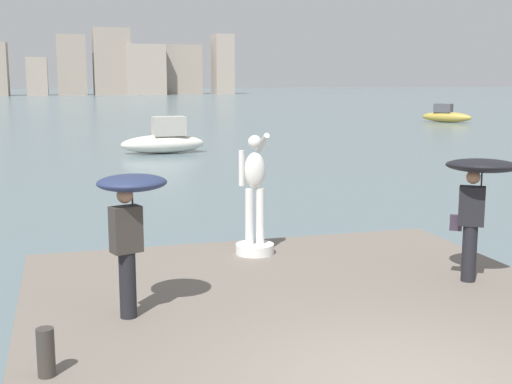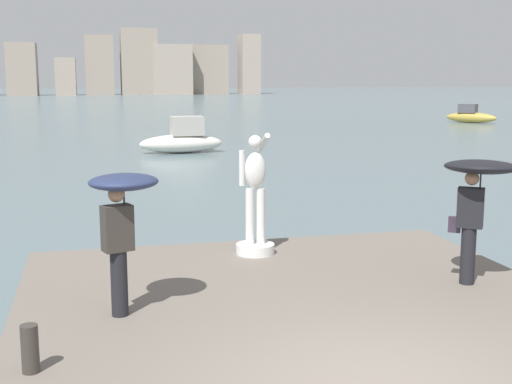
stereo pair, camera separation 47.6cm
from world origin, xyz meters
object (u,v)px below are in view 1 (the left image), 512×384
Objects in this scene: mooring_bollard at (46,352)px; boat_mid at (446,115)px; statue_white_figure at (255,207)px; onlooker_left at (130,208)px; boat_far at (164,140)px; onlooker_right at (479,184)px.

mooring_bollard is 0.14× the size of boat_mid.
statue_white_figure reaches higher than onlooker_left.
mooring_bollard is (-3.49, -4.23, -0.58)m from statue_white_figure.
onlooker_left is 23.39m from boat_far.
onlooker_right reaches higher than mooring_bollard.
statue_white_figure reaches higher than boat_far.
statue_white_figure is 20.46m from boat_far.
boat_mid is (26.62, 36.83, -0.70)m from statue_white_figure.
boat_far is (1.43, 20.40, -0.61)m from statue_white_figure.
boat_mid reaches higher than mooring_bollard.
mooring_bollard is at bearing -126.26° from boat_mid.
statue_white_figure is 3.63m from onlooker_left.
statue_white_figure reaches higher than boat_mid.
statue_white_figure is 0.57× the size of boat_mid.
onlooker_right is 6.63m from mooring_bollard.
statue_white_figure is 5.52m from mooring_bollard.
statue_white_figure is at bearing 47.30° from onlooker_left.
statue_white_figure is at bearing 137.75° from onlooker_right.
onlooker_right reaches higher than boat_far.
onlooker_left is at bearing 56.39° from mooring_bollard.
onlooker_left reaches higher than boat_far.
statue_white_figure is at bearing -94.02° from boat_far.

